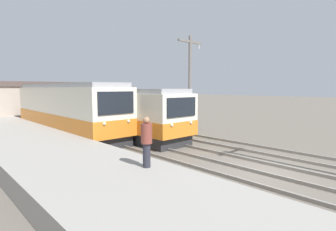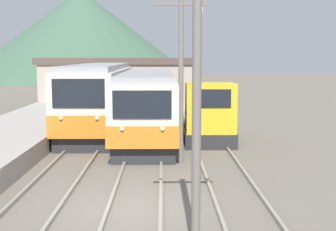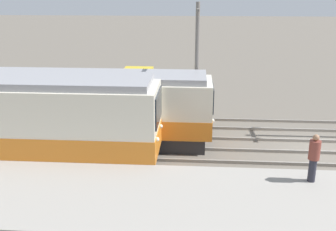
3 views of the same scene
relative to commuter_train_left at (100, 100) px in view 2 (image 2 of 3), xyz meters
name	(u,v)px [view 2 (image 2 of 3)]	position (x,y,z in m)	size (l,w,h in m)	color
ground_plane	(128,209)	(2.60, -13.95, -1.76)	(200.00, 200.00, 0.00)	#665E54
track_left	(34,207)	(0.00, -13.95, -1.69)	(1.54, 60.00, 0.14)	gray
track_center	(135,207)	(2.80, -13.95, -1.69)	(1.54, 60.00, 0.14)	gray
track_right	(242,206)	(5.80, -13.95, -1.69)	(1.54, 60.00, 0.14)	gray
commuter_train_left	(100,100)	(0.00, 0.00, 0.00)	(2.84, 13.50, 3.79)	#28282B
commuter_train_center	(148,106)	(2.80, -1.98, -0.15)	(2.84, 14.02, 3.43)	#28282B
shunting_locomotive	(207,118)	(5.80, -3.58, -0.55)	(2.40, 4.97, 3.00)	#28282B
catenary_mast_near	(197,86)	(4.31, -16.72, 1.86)	(2.00, 0.20, 6.59)	slate
catenary_mast_mid	(181,72)	(4.31, -8.18, 1.86)	(2.00, 0.20, 6.59)	slate
station_building	(120,83)	(0.05, 12.05, 0.32)	(12.60, 6.30, 4.11)	#AD9E8E
mountain_backdrop	(81,35)	(-11.76, 62.81, 6.55)	(43.67, 43.67, 16.62)	#3D5B47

